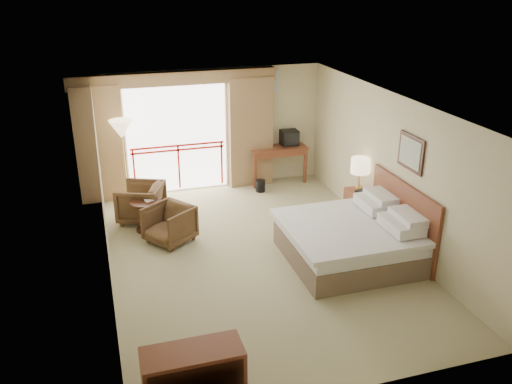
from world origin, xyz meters
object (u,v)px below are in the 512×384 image
object	(u,v)px
nightstand	(358,206)
desk	(276,153)
tv	(289,138)
floor_lamp	(122,133)
armchair_far	(142,220)
armchair_near	(171,241)
side_table	(145,211)
wastebasket	(260,186)
bed	(351,240)
dresser	(194,378)
table_lamp	(360,166)

from	to	relation	value
nightstand	desk	distance (m)	2.76
tv	floor_lamp	world-z (taller)	floor_lamp
floor_lamp	armchair_far	bearing A→B (deg)	-75.72
nightstand	armchair_near	xyz separation A→B (m)	(-3.73, 0.17, -0.32)
nightstand	floor_lamp	bearing A→B (deg)	158.09
tv	side_table	distance (m)	4.01
wastebasket	armchair_near	bearing A→B (deg)	-141.31
bed	dresser	world-z (taller)	bed
bed	side_table	xyz separation A→B (m)	(-3.26, 2.16, 0.04)
table_lamp	tv	distance (m)	2.54
bed	table_lamp	distance (m)	1.83
armchair_far	dresser	size ratio (longest dim) A/B	0.74
desk	dresser	xyz separation A→B (m)	(-3.22, -6.58, -0.30)
bed	armchair_far	size ratio (longest dim) A/B	2.51
desk	floor_lamp	world-z (taller)	floor_lamp
floor_lamp	nightstand	bearing A→B (deg)	-25.53
tv	floor_lamp	xyz separation A→B (m)	(-3.79, -0.46, 0.56)
armchair_near	floor_lamp	distance (m)	2.56
table_lamp	dresser	distance (m)	5.78
side_table	armchair_far	bearing A→B (deg)	94.11
desk	wastebasket	distance (m)	0.96
armchair_near	tv	bearing A→B (deg)	90.25
armchair_far	desk	bearing A→B (deg)	135.20
table_lamp	side_table	bearing A→B (deg)	170.10
armchair_near	floor_lamp	size ratio (longest dim) A/B	0.41
bed	tv	world-z (taller)	tv
nightstand	side_table	size ratio (longest dim) A/B	1.04
armchair_far	table_lamp	bearing A→B (deg)	96.74
armchair_far	floor_lamp	xyz separation A→B (m)	(-0.21, 0.82, 1.61)
armchair_far	side_table	size ratio (longest dim) A/B	1.39
armchair_near	side_table	bearing A→B (deg)	175.47
tv	dresser	distance (m)	7.43
nightstand	tv	bearing A→B (deg)	105.88
nightstand	dresser	bearing A→B (deg)	-132.02
tv	armchair_near	bearing A→B (deg)	-146.08
dresser	armchair_far	bearing A→B (deg)	87.40
bed	floor_lamp	size ratio (longest dim) A/B	1.14
desk	armchair_far	distance (m)	3.61
side_table	armchair_near	bearing A→B (deg)	-58.20
wastebasket	side_table	bearing A→B (deg)	-154.79
wastebasket	dresser	world-z (taller)	dresser
armchair_near	dresser	bearing A→B (deg)	-41.01
armchair_near	floor_lamp	xyz separation A→B (m)	(-0.61, 1.90, 1.61)
bed	nightstand	bearing A→B (deg)	59.00
tv	nightstand	bearing A→B (deg)	-80.40
bed	side_table	world-z (taller)	bed
wastebasket	armchair_near	xyz separation A→B (m)	(-2.32, -1.86, -0.14)
armchair_near	floor_lamp	bearing A→B (deg)	161.48
nightstand	floor_lamp	size ratio (longest dim) A/B	0.34
wastebasket	tv	bearing A→B (deg)	30.22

